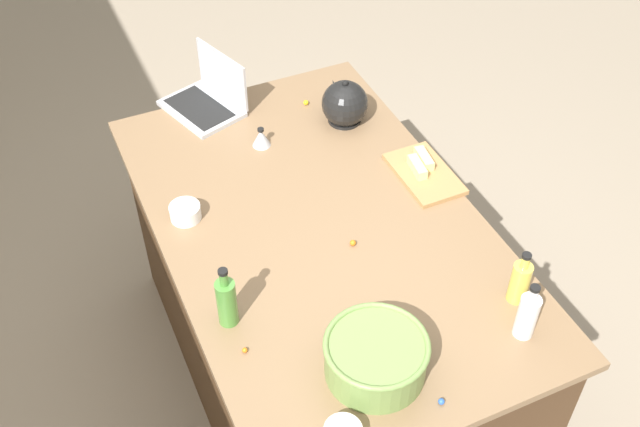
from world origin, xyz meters
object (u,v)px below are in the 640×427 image
bottle_olive (227,301)px  bottle_vinegar (527,315)px  cutting_board (424,174)px  butter_stick_left (424,159)px  laptop (208,97)px  ramekin_small (185,212)px  mixing_bowl_large (376,357)px  kitchen_timer (261,137)px  kettle (345,104)px  bottle_oil (520,281)px  butter_stick_right (417,167)px

bottle_olive → bottle_vinegar: (-0.40, -0.77, -0.01)m
cutting_board → butter_stick_left: (0.05, -0.02, 0.03)m
laptop → butter_stick_left: (-0.67, -0.60, -0.01)m
cutting_board → ramekin_small: size_ratio=2.89×
laptop → cutting_board: (-0.72, -0.57, -0.04)m
laptop → butter_stick_left: bearing=-138.5°
bottle_olive → bottle_vinegar: bottle_olive is taller
butter_stick_left → ramekin_small: size_ratio=1.04×
mixing_bowl_large → kitchen_timer: bearing=-4.1°
kettle → cutting_board: (-0.42, -0.12, -0.07)m
ramekin_small → kitchen_timer: bearing=-55.3°
bottle_oil → kettle: 1.03m
butter_stick_right → kettle: bearing=13.7°
laptop → butter_stick_right: size_ratio=3.30×
laptop → bottle_vinegar: 1.53m
bottle_vinegar → cutting_board: size_ratio=0.68×
cutting_board → butter_stick_right: (0.02, 0.02, 0.03)m
bottle_olive → butter_stick_right: bearing=-67.5°
bottle_oil → kettle: bearing=4.9°
bottle_olive → cutting_board: size_ratio=0.73×
mixing_bowl_large → kitchen_timer: size_ratio=3.85×
butter_stick_left → ramekin_small: (0.10, 0.87, -0.01)m
kettle → butter_stick_left: kettle is taller
mixing_bowl_large → ramekin_small: mixing_bowl_large is taller
kettle → kitchen_timer: kettle is taller
mixing_bowl_large → butter_stick_left: bearing=-38.5°
butter_stick_left → butter_stick_right: (-0.03, 0.05, 0.00)m
butter_stick_right → kitchen_timer: bearing=48.9°
bottle_olive → bottle_oil: bearing=-108.7°
mixing_bowl_large → ramekin_small: 0.87m
cutting_board → laptop: bearing=38.5°
cutting_board → butter_stick_right: butter_stick_right is taller
laptop → bottle_oil: (-1.33, -0.54, 0.03)m
laptop → butter_stick_right: 0.89m
bottle_vinegar → butter_stick_right: bottle_vinegar is taller
bottle_vinegar → ramekin_small: 1.16m
butter_stick_right → ramekin_small: butter_stick_right is taller
laptop → bottle_olive: bottle_olive is taller
kettle → butter_stick_left: size_ratio=1.94×
bottle_vinegar → butter_stick_left: 0.79m
mixing_bowl_large → cutting_board: (0.67, -0.55, -0.06)m
kitchen_timer → kettle: bearing=-88.5°
kettle → laptop: bearing=56.2°
cutting_board → kitchen_timer: bearing=49.1°
kettle → cutting_board: bearing=-163.9°
kettle → butter_stick_right: (-0.40, -0.10, -0.04)m
cutting_board → ramekin_small: ramekin_small is taller
bottle_olive → butter_stick_left: size_ratio=2.04×
butter_stick_left → ramekin_small: 0.88m
bottle_olive → kitchen_timer: bearing=-27.9°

